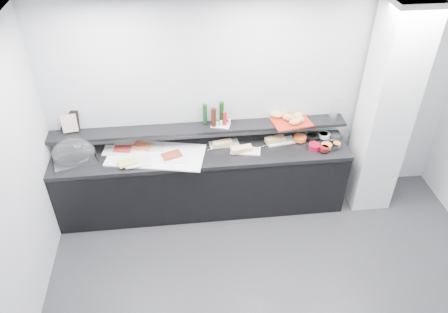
{
  "coord_description": "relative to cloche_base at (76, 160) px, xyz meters",
  "views": [
    {
      "loc": [
        -0.9,
        -2.57,
        4.03
      ],
      "look_at": [
        -0.45,
        1.45,
        1.0
      ],
      "focal_mm": 35.0,
      "sensor_mm": 36.0,
      "label": 1
    }
  ],
  "objects": [
    {
      "name": "bowl_black_jam",
      "position": [
        2.89,
        0.12,
        0.02
      ],
      "size": [
        0.18,
        0.18,
        0.07
      ],
      "primitive_type": "cylinder",
      "rotation": [
        0.0,
        0.0,
        -0.14
      ],
      "color": "black",
      "rests_on": "counter_top"
    },
    {
      "name": "platter_salmon",
      "position": [
        0.89,
        0.17,
        0.0
      ],
      "size": [
        0.31,
        0.23,
        0.01
      ],
      "primitive_type": "cube",
      "rotation": [
        0.0,
        0.0,
        -0.12
      ],
      "color": "silver",
      "rests_on": "linen_runner"
    },
    {
      "name": "platter_meat_a",
      "position": [
        0.47,
        0.15,
        0.0
      ],
      "size": [
        0.35,
        0.26,
        0.01
      ],
      "primitive_type": "cube",
      "rotation": [
        0.0,
        0.0,
        -0.13
      ],
      "color": "white",
      "rests_on": "linen_runner"
    },
    {
      "name": "shaker_salt",
      "position": [
        1.84,
        0.21,
        0.28
      ],
      "size": [
        0.04,
        0.04,
        0.07
      ],
      "primitive_type": "cylinder",
      "rotation": [
        0.0,
        0.0,
        -0.27
      ],
      "color": "white",
      "rests_on": "condiment_tray"
    },
    {
      "name": "tongs_right",
      "position": [
        2.28,
        0.05,
        -0.0
      ],
      "size": [
        0.16,
        0.05,
        0.01
      ],
      "primitive_type": "cylinder",
      "rotation": [
        0.0,
        1.57,
        0.26
      ],
      "color": "silver",
      "rests_on": "sandwich_plate_right"
    },
    {
      "name": "fill_glass_cream",
      "position": [
        3.04,
        0.15,
        0.03
      ],
      "size": [
        0.18,
        0.18,
        0.05
      ],
      "primitive_type": "cylinder",
      "rotation": [
        0.0,
        0.0,
        -0.32
      ],
      "color": "white",
      "rests_on": "bowl_glass_cream"
    },
    {
      "name": "bread_roll_se",
      "position": [
        2.7,
        0.14,
        0.29
      ],
      "size": [
        0.13,
        0.09,
        0.08
      ],
      "primitive_type": "ellipsoid",
      "rotation": [
        0.0,
        0.0,
        0.13
      ],
      "color": "#C3864A",
      "rests_on": "bread_tray"
    },
    {
      "name": "back_wall",
      "position": [
        2.18,
        0.33,
        0.43
      ],
      "size": [
        5.0,
        0.02,
        2.7
      ],
      "primitive_type": "cube",
      "color": "#B1B3B9",
      "rests_on": "ground"
    },
    {
      "name": "tongs_left",
      "position": [
        1.63,
        0.06,
        -0.0
      ],
      "size": [
        0.15,
        0.07,
        0.01
      ],
      "primitive_type": "cylinder",
      "rotation": [
        0.0,
        1.57,
        0.42
      ],
      "color": "#ABADB2",
      "rests_on": "sandwich_plate_left"
    },
    {
      "name": "food_meat_a",
      "position": [
        0.53,
        0.14,
        0.02
      ],
      "size": [
        0.22,
        0.16,
        0.02
      ],
      "primitive_type": "cube",
      "rotation": [
        0.0,
        0.0,
        -0.14
      ],
      "color": "maroon",
      "rests_on": "platter_meat_a"
    },
    {
      "name": "wall_shelf",
      "position": [
        1.48,
        0.2,
        0.21
      ],
      "size": [
        3.6,
        0.25,
        0.04
      ],
      "primitive_type": "cube",
      "color": "black",
      "rests_on": "back_wall"
    },
    {
      "name": "framed_print",
      "position": [
        -0.06,
        0.32,
        0.36
      ],
      "size": [
        0.26,
        0.14,
        0.26
      ],
      "primitive_type": "cube",
      "rotation": [
        -0.21,
        0.0,
        -0.3
      ],
      "color": "black",
      "rests_on": "wall_shelf"
    },
    {
      "name": "buffet_cabinet",
      "position": [
        1.48,
        0.03,
        -0.5
      ],
      "size": [
        3.6,
        0.6,
        0.85
      ],
      "primitive_type": "cube",
      "color": "black",
      "rests_on": "ground"
    },
    {
      "name": "bottle_brown",
      "position": [
        1.65,
        0.19,
        0.36
      ],
      "size": [
        0.08,
        0.08,
        0.24
      ],
      "primitive_type": "cylinder",
      "rotation": [
        0.0,
        0.0,
        0.39
      ],
      "color": "#38160A",
      "rests_on": "condiment_tray"
    },
    {
      "name": "fill_black_jam",
      "position": [
        3.03,
        0.15,
        0.03
      ],
      "size": [
        0.15,
        0.15,
        0.05
      ],
      "primitive_type": "cylinder",
      "rotation": [
        0.0,
        0.0,
        -0.39
      ],
      "color": "#580C0C",
      "rests_on": "bowl_black_jam"
    },
    {
      "name": "sandwich_food_left",
      "position": [
        1.75,
        0.12,
        0.02
      ],
      "size": [
        0.24,
        0.13,
        0.06
      ],
      "primitive_type": "cube",
      "rotation": [
        0.0,
        0.0,
        0.18
      ],
      "color": "tan",
      "rests_on": "sandwich_plate_left"
    },
    {
      "name": "bread_roll_n",
      "position": [
        2.55,
        0.32,
        0.29
      ],
      "size": [
        0.16,
        0.13,
        0.08
      ],
      "primitive_type": "ellipsoid",
      "rotation": [
        0.0,
        0.0,
        0.42
      ],
      "color": "#AF8043",
      "rests_on": "bread_tray"
    },
    {
      "name": "bottle_green_a",
      "position": [
        1.55,
        0.27,
        0.37
      ],
      "size": [
        0.07,
        0.07,
        0.26
      ],
      "primitive_type": "cylinder",
      "rotation": [
        0.0,
        0.0,
        0.4
      ],
      "color": "#103B18",
      "rests_on": "condiment_tray"
    },
    {
      "name": "platter_meat_b",
      "position": [
        1.17,
        -0.08,
        0.0
      ],
      "size": [
        0.36,
        0.27,
        0.01
      ],
      "primitive_type": "cube",
      "rotation": [
        0.0,
        0.0,
        -0.17
      ],
      "color": "white",
      "rests_on": "linen_runner"
    },
    {
      "name": "bowl_glass_salmon",
      "position": [
        3.09,
        -0.06,
        0.02
      ],
      "size": [
        0.19,
        0.19,
        0.07
      ],
      "primitive_type": "cylinder",
      "rotation": [
        0.0,
        0.0,
        -0.04
      ],
      "color": "white",
      "rests_on": "counter_top"
    },
    {
      "name": "sandwich_plate_right",
      "position": [
        2.48,
        0.14,
        -0.01
      ],
      "size": [
        0.38,
        0.2,
        0.01
      ],
      "primitive_type": "cube",
      "rotation": [
        0.0,
        0.0,
        0.14
      ],
      "color": "white",
      "rests_on": "counter_top"
    },
    {
      "name": "shaker_pepper",
      "position": [
        1.74,
        0.18,
        0.28
      ],
      "size": [
        0.04,
        0.04,
        0.07
      ],
      "primitive_type": "cylinder",
      "rotation": [
        0.0,
        0.0,
        0.23
      ],
      "color": "white",
      "rests_on": "condiment_tray"
    },
    {
      "name": "fill_red_jam",
      "position": [
        2.96,
        -0.13,
        0.03
      ],
      "size": [
        0.14,
        0.14,
        0.05
      ],
      "primitive_type": "cylinder",
      "rotation": [
        0.0,
        0.0,
        0.29
      ],
      "color": "#500B0E",
      "rests_on": "bowl_red_jam"
    },
    {
      "name": "sandwich_plate_mid",
      "position": [
        2.01,
        -0.02,
        -0.01
      ],
      "size": [
        0.39,
        0.23,
        0.01
      ],
      "primitive_type": "cube",
      "rotation": [
        0.0,
        0.0,
        -0.21
      ],
      "color": "white",
      "rests_on": "counter_top"
    },
    {
      "name": "bread_roll_s",
      "position": [
        2.63,
        0.1,
        0.29
      ],
      "size": [
        0.14,
        0.09,
        0.08
      ],
      "primitive_type": "ellipsoid",
      "rotation": [
        0.0,
        0.0,
        0.04
      ],
      "color": "tan",
      "rests_on": "bread_tray"
    },
    {
      "name": "bread_roll_nw",
      "position": [
        2.44,
        0.29,
        0.29
      ],
      "size": [
        0.18,
        0.15,
        0.08
      ],
      "primitive_type": "ellipsoid",
      "rotation": [
        0.0,
        0.0,
        -0.41
      ],
      "color": "tan",
      "rests_on": "bread_tray"
    },
    {
      "name": "tongs_mid",
      "position": [
        2.11,
        -0.02,
        -0.0
      ],
      "size": [
        0.16,
        0.04,
        0.01
      ],
      "primitive_type": "cylinder",
      "rotation": [
        0.0,
        1.57,
        0.17
      ],
      "color": "#B8BABF",
      "rests_on": "sandwich_plate_mid"
    },
    {
      "name": "bowl_black_fruit",
      "position": [
        3.08,
        -0.08,
        0.02
      ],
      "size": [
        0.17,
        0.17,
        0.07
      ],
      "primitive_type": "cylinder",
      "rotation": [
        0.0,
        0.0,
        -0.28
      ],
      "color": "black",
      "rests_on": "counter_top"
    },
    {
      "name": "ceiling",
      "position": [
        2.18,
        -1.67,
        1.78
      ],
      "size": [
        5.0,
        5.0,
        0.0
      ],
      "primitive_type": "plane",
      "color": "white",
      "rests_on": "back_wall"
    },
    {
      "name": "ground",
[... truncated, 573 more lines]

